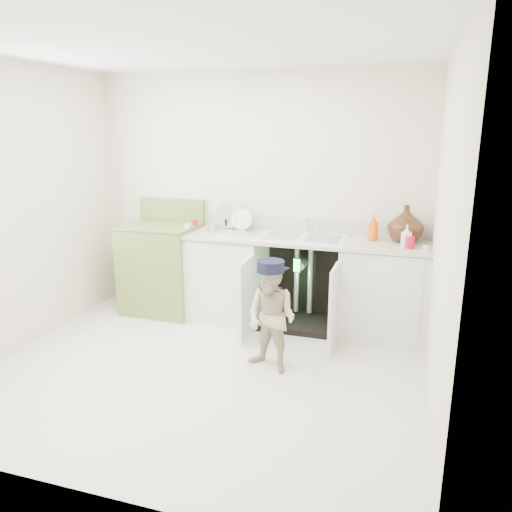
{
  "coord_description": "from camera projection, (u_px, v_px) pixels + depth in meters",
  "views": [
    {
      "loc": [
        1.54,
        -3.44,
        1.97
      ],
      "look_at": [
        0.24,
        0.7,
        0.82
      ],
      "focal_mm": 35.0,
      "sensor_mm": 36.0,
      "label": 1
    }
  ],
  "objects": [
    {
      "name": "repair_worker",
      "position": [
        271.0,
        316.0,
        4.02
      ],
      "size": [
        0.53,
        0.91,
        0.93
      ],
      "rotation": [
        0.0,
        0.0,
        -0.33
      ],
      "color": "#C1B48A",
      "rests_on": "ground"
    },
    {
      "name": "room_shell",
      "position": [
        199.0,
        222.0,
        3.8
      ],
      "size": [
        6.0,
        5.5,
        1.26
      ],
      "color": "beige",
      "rests_on": "ground"
    },
    {
      "name": "counter_run",
      "position": [
        305.0,
        279.0,
        4.95
      ],
      "size": [
        2.44,
        1.02,
        1.24
      ],
      "color": "white",
      "rests_on": "ground"
    },
    {
      "name": "avocado_stove",
      "position": [
        163.0,
        266.0,
        5.37
      ],
      "size": [
        0.76,
        0.65,
        1.18
      ],
      "color": "olive",
      "rests_on": "ground"
    },
    {
      "name": "ground",
      "position": [
        203.0,
        370.0,
        4.12
      ],
      "size": [
        3.5,
        3.5,
        0.0
      ],
      "primitive_type": "plane",
      "color": "silver",
      "rests_on": "ground"
    }
  ]
}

